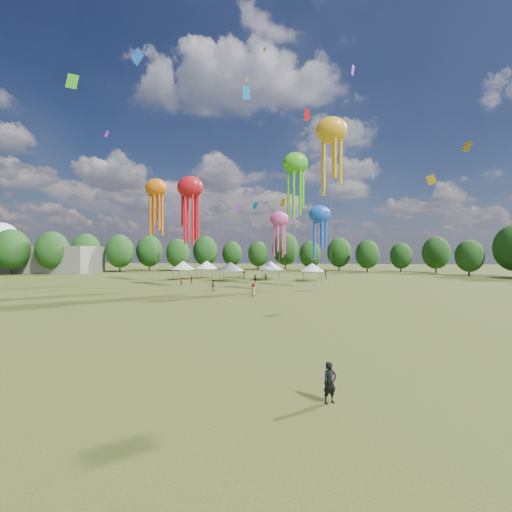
# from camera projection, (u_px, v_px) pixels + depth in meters

# --- Properties ---
(ground) EXTENTS (300.00, 300.00, 0.00)m
(ground) POSITION_uv_depth(u_px,v_px,m) (176.00, 367.00, 17.74)
(ground) COLOR #384416
(ground) RESTS_ON ground
(observer_main) EXTENTS (0.75, 0.66, 1.74)m
(observer_main) POSITION_uv_depth(u_px,v_px,m) (330.00, 383.00, 13.49)
(observer_main) COLOR black
(observer_main) RESTS_ON ground
(spectator_near) EXTENTS (1.11, 1.00, 1.87)m
(spectator_near) POSITION_uv_depth(u_px,v_px,m) (213.00, 285.00, 51.30)
(spectator_near) COLOR gray
(spectator_near) RESTS_ON ground
(spectators_far) EXTENTS (29.55, 31.68, 1.87)m
(spectators_far) POSITION_uv_depth(u_px,v_px,m) (260.00, 278.00, 65.26)
(spectators_far) COLOR gray
(spectators_far) RESTS_ON ground
(festival_tents) EXTENTS (34.74, 11.60, 4.25)m
(festival_tents) POSITION_uv_depth(u_px,v_px,m) (239.00, 266.00, 72.55)
(festival_tents) COLOR #47474C
(festival_tents) RESTS_ON ground
(show_kites) EXTENTS (40.96, 15.38, 32.21)m
(show_kites) POSITION_uv_depth(u_px,v_px,m) (268.00, 179.00, 59.11)
(show_kites) COLOR red
(show_kites) RESTS_ON ground
(small_kites) EXTENTS (74.00, 54.75, 43.71)m
(small_kites) POSITION_uv_depth(u_px,v_px,m) (252.00, 121.00, 60.53)
(small_kites) COLOR red
(small_kites) RESTS_ON ground
(treeline) EXTENTS (201.57, 95.24, 13.43)m
(treeline) POSITION_uv_depth(u_px,v_px,m) (249.00, 251.00, 80.21)
(treeline) COLOR #38281C
(treeline) RESTS_ON ground
(hangar) EXTENTS (40.00, 12.00, 8.00)m
(hangar) POSITION_uv_depth(u_px,v_px,m) (32.00, 259.00, 96.79)
(hangar) COLOR gray
(hangar) RESTS_ON ground
(radome) EXTENTS (9.00, 9.00, 16.00)m
(radome) POSITION_uv_depth(u_px,v_px,m) (2.00, 241.00, 104.34)
(radome) COLOR white
(radome) RESTS_ON ground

